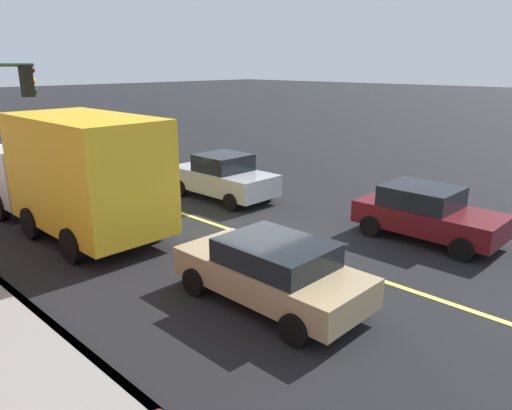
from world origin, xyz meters
The scene contains 7 objects.
ground centered at (0.00, 0.00, 0.00)m, with size 200.00×200.00×0.00m, color black.
curb_edge centered at (0.00, 6.11, 0.07)m, with size 80.00×0.16×0.15m, color slate.
lane_stripe_center centered at (0.00, 0.00, 0.01)m, with size 80.00×0.16×0.01m, color #D8CC4C.
car_maroon centered at (-3.36, -3.30, 0.76)m, with size 3.91×1.97×1.48m.
car_tan centered at (-2.78, 2.49, 0.72)m, with size 4.15×1.95×1.37m.
car_silver centered at (3.85, -2.21, 0.80)m, with size 4.12×1.98×1.63m.
truck_yellow centered at (4.09, 3.16, 1.78)m, with size 7.07×2.65×3.42m.
Camera 1 is at (-8.74, 9.15, 4.74)m, focal length 33.65 mm.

